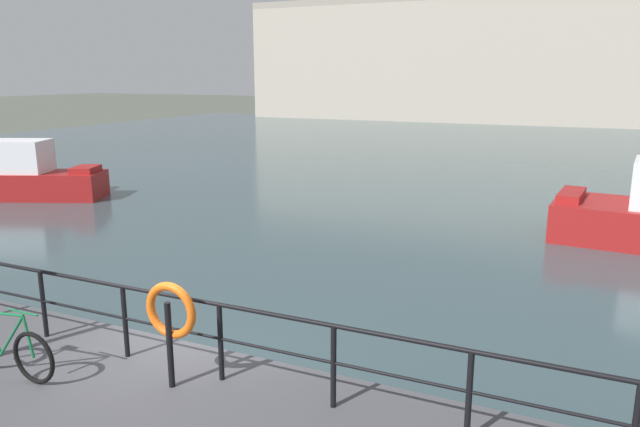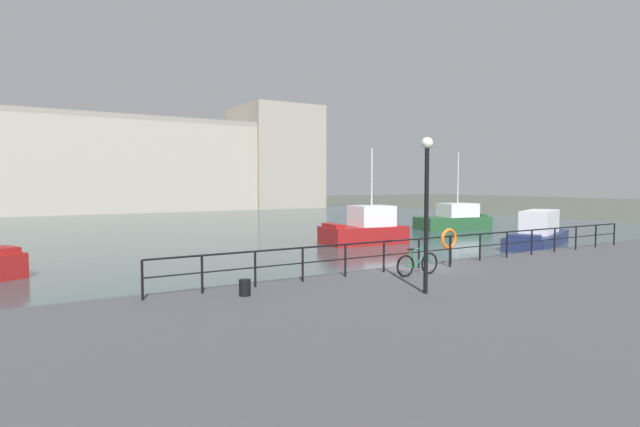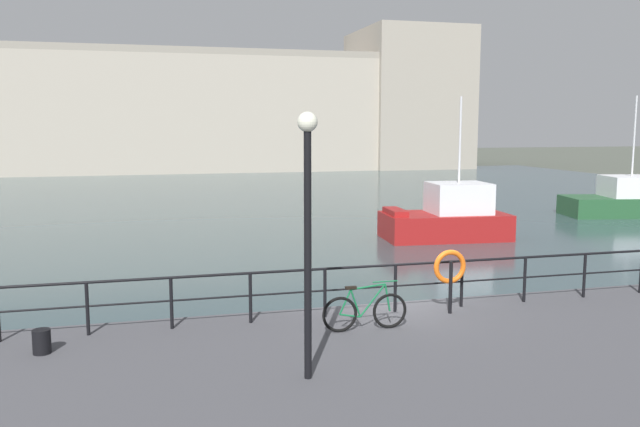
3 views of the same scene
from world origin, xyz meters
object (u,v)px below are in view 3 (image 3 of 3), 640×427
(life_ring_stand, at_px, (450,269))
(harbor_building, at_px, (242,112))
(moored_cabin_cruiser, at_px, (625,200))
(moored_harbor_tender, at_px, (448,217))
(parked_bicycle, at_px, (365,311))
(mooring_bollard, at_px, (42,342))
(quay_lamp_post, at_px, (308,209))

(life_ring_stand, bearing_deg, harbor_building, 85.82)
(moored_cabin_cruiser, distance_m, life_ring_stand, 26.67)
(moored_cabin_cruiser, height_order, moored_harbor_tender, moored_cabin_cruiser)
(moored_cabin_cruiser, distance_m, parked_bicycle, 28.76)
(life_ring_stand, bearing_deg, parked_bicycle, -161.73)
(moored_harbor_tender, xyz_separation_m, life_ring_stand, (-6.63, -13.80, 0.97))
(harbor_building, height_order, life_ring_stand, harbor_building)
(mooring_bollard, bearing_deg, parked_bicycle, -1.84)
(moored_cabin_cruiser, relative_size, quay_lamp_post, 1.55)
(harbor_building, distance_m, quay_lamp_post, 66.33)
(moored_cabin_cruiser, height_order, mooring_bollard, moored_cabin_cruiser)
(harbor_building, distance_m, moored_harbor_tender, 49.40)
(parked_bicycle, bearing_deg, mooring_bollard, 178.34)
(harbor_building, bearing_deg, parked_bicycle, -96.09)
(parked_bicycle, bearing_deg, life_ring_stand, 18.45)
(parked_bicycle, bearing_deg, moored_harbor_tender, 58.92)
(moored_harbor_tender, distance_m, life_ring_stand, 15.34)
(moored_cabin_cruiser, bearing_deg, moored_harbor_tender, -149.67)
(parked_bicycle, bearing_deg, moored_cabin_cruiser, 41.29)
(harbor_building, relative_size, life_ring_stand, 44.90)
(moored_harbor_tender, distance_m, quay_lamp_post, 19.92)
(mooring_bollard, xyz_separation_m, quay_lamp_post, (4.35, -2.36, 2.55))
(harbor_building, bearing_deg, mooring_bollard, -101.44)
(moored_cabin_cruiser, height_order, quay_lamp_post, moored_cabin_cruiser)
(life_ring_stand, height_order, quay_lamp_post, quay_lamp_post)
(moored_harbor_tender, relative_size, mooring_bollard, 14.23)
(moored_harbor_tender, bearing_deg, mooring_bollard, 48.87)
(life_ring_stand, bearing_deg, mooring_bollard, -176.34)
(moored_cabin_cruiser, bearing_deg, harbor_building, 119.91)
(moored_harbor_tender, relative_size, quay_lamp_post, 1.46)
(harbor_building, xyz_separation_m, moored_cabin_cruiser, (14.89, -44.65, -5.67))
(harbor_building, relative_size, mooring_bollard, 142.54)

